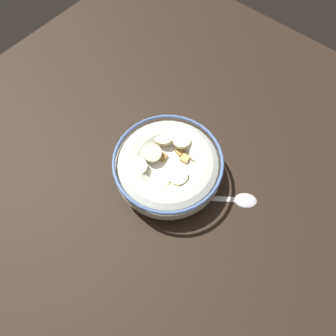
% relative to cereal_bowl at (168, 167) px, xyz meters
% --- Properties ---
extents(ground_plane, '(1.03, 1.03, 0.02)m').
position_rel_cereal_bowl_xyz_m(ground_plane, '(0.00, 0.00, -0.04)').
color(ground_plane, black).
extents(cereal_bowl, '(0.20, 0.20, 0.06)m').
position_rel_cereal_bowl_xyz_m(cereal_bowl, '(0.00, 0.00, 0.00)').
color(cereal_bowl, beige).
rests_on(cereal_bowl, ground_plane).
extents(spoon, '(0.11, 0.14, 0.01)m').
position_rel_cereal_bowl_xyz_m(spoon, '(-0.04, 0.13, -0.03)').
color(spoon, '#B7B7BC').
rests_on(spoon, ground_plane).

